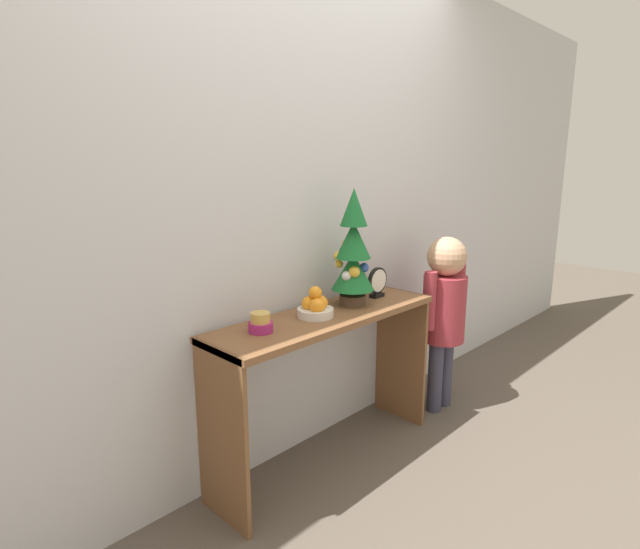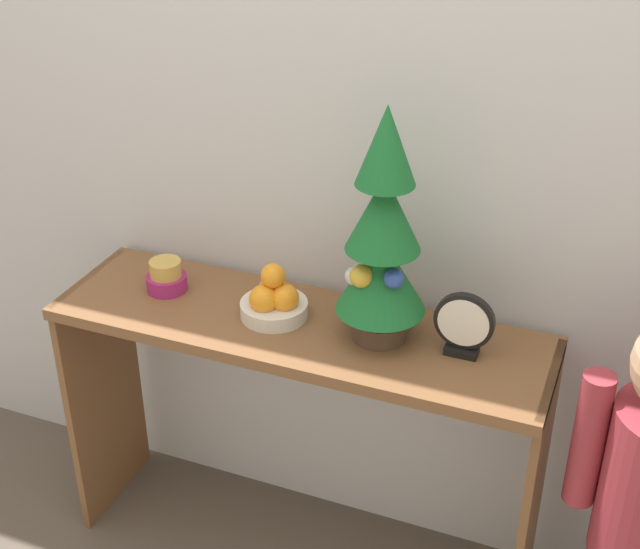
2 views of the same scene
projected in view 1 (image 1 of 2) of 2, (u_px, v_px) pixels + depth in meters
The scene contains 8 objects.
ground_plane at pixel (354, 474), 2.36m from camera, with size 12.00×12.00×0.00m, color brown.
back_wall at pixel (293, 203), 2.36m from camera, with size 7.00×0.05×2.50m, color silver.
console_table at pixel (327, 348), 2.35m from camera, with size 1.23×0.36×0.75m.
mini_tree at pixel (353, 252), 2.41m from camera, with size 0.21×0.21×0.57m.
fruit_bowl at pixel (315, 307), 2.26m from camera, with size 0.17×0.17×0.14m.
singing_bowl at pixel (261, 323), 2.06m from camera, with size 0.10×0.10×0.08m.
desk_clock at pixel (377, 282), 2.59m from camera, with size 0.14×0.04×0.16m.
child_figure at pixel (444, 304), 2.86m from camera, with size 0.38×0.25×1.03m.
Camera 1 is at (-1.61, -1.35, 1.44)m, focal length 28.00 mm.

